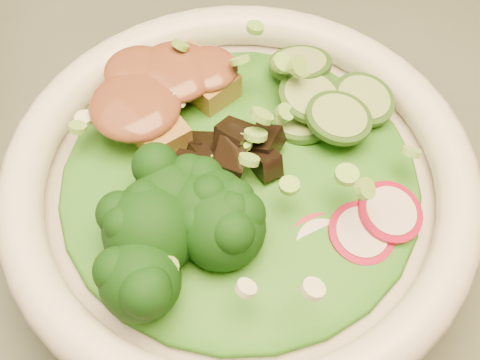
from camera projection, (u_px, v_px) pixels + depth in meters
dining_table at (326, 184)px, 0.62m from camera, size 1.20×0.80×0.75m
salad_bowl at (240, 198)px, 0.43m from camera, size 0.30×0.30×0.08m
lettuce_bed at (240, 179)px, 0.41m from camera, size 0.22×0.22×0.03m
broccoli_florets at (164, 244)px, 0.37m from camera, size 0.09×0.08×0.05m
radish_slices at (341, 238)px, 0.38m from camera, size 0.12×0.05×0.02m
cucumber_slices at (312, 97)px, 0.43m from camera, size 0.08×0.08×0.04m
mushroom_heap at (223, 153)px, 0.40m from camera, size 0.08×0.08×0.04m
tofu_cubes at (158, 108)px, 0.43m from camera, size 0.10×0.07×0.04m
peanut_sauce at (156, 93)px, 0.41m from camera, size 0.08×0.06×0.02m
scallion_garnish at (240, 154)px, 0.39m from camera, size 0.21×0.21×0.03m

